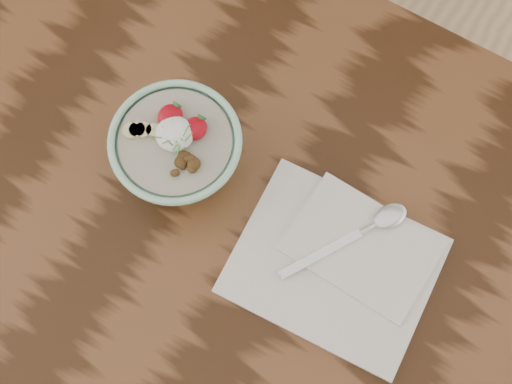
% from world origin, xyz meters
% --- Properties ---
extents(table, '(1.60, 0.90, 0.75)m').
position_xyz_m(table, '(0.00, 0.00, 0.66)').
color(table, '#311B0C').
rests_on(table, ground).
extents(breakfast_bowl, '(0.18, 0.18, 0.12)m').
position_xyz_m(breakfast_bowl, '(0.02, 0.05, 0.81)').
color(breakfast_bowl, '#A1D9B7').
rests_on(breakfast_bowl, table).
extents(napkin, '(0.28, 0.23, 0.02)m').
position_xyz_m(napkin, '(0.28, 0.05, 0.76)').
color(napkin, silver).
rests_on(napkin, table).
extents(spoon, '(0.12, 0.18, 0.01)m').
position_xyz_m(spoon, '(0.30, 0.11, 0.77)').
color(spoon, silver).
rests_on(spoon, napkin).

